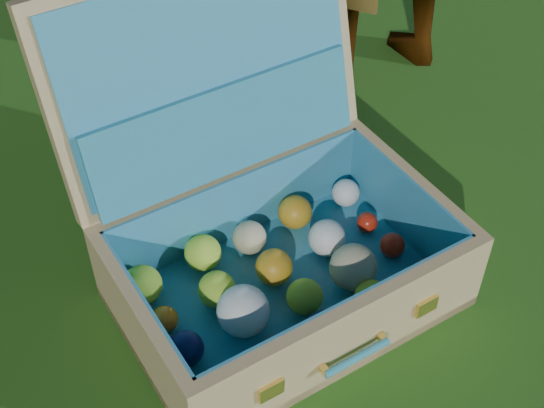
# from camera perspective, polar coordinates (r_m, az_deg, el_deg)

# --- Properties ---
(ground) EXTENTS (60.00, 60.00, 0.00)m
(ground) POSITION_cam_1_polar(r_m,az_deg,el_deg) (1.63, 7.16, -7.46)
(ground) COLOR #215114
(ground) RESTS_ON ground
(suitcase) EXTENTS (0.78, 0.73, 0.63)m
(suitcase) POSITION_cam_1_polar(r_m,az_deg,el_deg) (1.55, -0.88, -0.67)
(suitcase) COLOR tan
(suitcase) RESTS_ON ground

